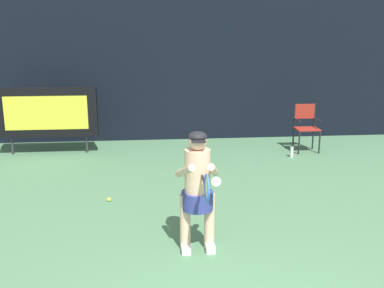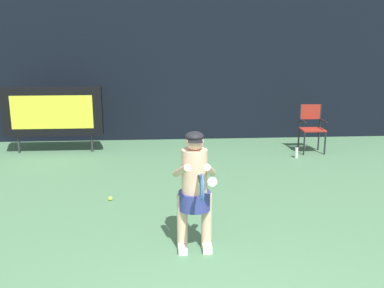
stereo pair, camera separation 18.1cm
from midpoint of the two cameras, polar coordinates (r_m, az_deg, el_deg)
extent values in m
cube|color=black|center=(11.02, -0.88, 9.87)|extent=(18.00, 0.12, 3.60)
cube|color=black|center=(10.20, -17.39, 4.11)|extent=(2.20, 0.20, 1.10)
cube|color=yellow|center=(10.10, -17.52, 4.01)|extent=(1.80, 0.01, 0.75)
cylinder|color=#2D2D33|center=(10.57, -21.45, -0.06)|extent=(0.05, 0.05, 0.40)
cylinder|color=#2D2D33|center=(10.19, -12.57, 0.09)|extent=(0.05, 0.05, 0.40)
cylinder|color=black|center=(10.00, 15.08, 0.04)|extent=(0.04, 0.04, 0.52)
cylinder|color=black|center=(10.17, 17.63, 0.09)|extent=(0.04, 0.04, 0.52)
cylinder|color=black|center=(10.38, 14.37, 0.58)|extent=(0.04, 0.04, 0.52)
cylinder|color=black|center=(10.54, 16.84, 0.61)|extent=(0.04, 0.04, 0.52)
cube|color=maroon|center=(10.21, 16.08, 1.84)|extent=(0.52, 0.44, 0.03)
cylinder|color=black|center=(10.27, 14.55, 3.51)|extent=(0.04, 0.04, 0.56)
cylinder|color=black|center=(10.43, 17.04, 3.50)|extent=(0.04, 0.04, 0.56)
cube|color=maroon|center=(10.33, 15.84, 4.11)|extent=(0.48, 0.02, 0.34)
cylinder|color=black|center=(10.09, 14.88, 2.97)|extent=(0.04, 0.44, 0.04)
cylinder|color=black|center=(10.26, 17.42, 2.96)|extent=(0.04, 0.44, 0.04)
cylinder|color=silver|center=(9.74, 14.14, -1.11)|extent=(0.07, 0.07, 0.24)
cylinder|color=black|center=(9.71, 14.18, -0.36)|extent=(0.03, 0.03, 0.03)
cube|color=white|center=(5.49, -0.27, -13.46)|extent=(0.11, 0.26, 0.09)
cube|color=white|center=(5.51, 2.93, -13.35)|extent=(0.11, 0.26, 0.09)
cylinder|color=#DBB293|center=(5.40, -0.31, -10.26)|extent=(0.13, 0.13, 0.72)
cylinder|color=#DBB293|center=(5.42, 2.90, -10.16)|extent=(0.13, 0.13, 0.72)
cylinder|color=navy|center=(5.30, 1.32, -7.43)|extent=(0.39, 0.39, 0.22)
cylinder|color=#DBB293|center=(5.18, 1.34, -3.75)|extent=(0.31, 0.31, 0.56)
sphere|color=#DBB293|center=(5.08, 1.36, 0.33)|extent=(0.22, 0.22, 0.22)
ellipsoid|color=black|center=(5.06, 1.37, 1.00)|extent=(0.22, 0.22, 0.12)
cube|color=black|center=(4.98, 1.47, 0.37)|extent=(0.17, 0.12, 0.02)
cylinder|color=#DBB293|center=(4.99, -0.37, -3.55)|extent=(0.21, 0.51, 0.29)
cylinder|color=#DBB293|center=(5.02, 3.40, -3.47)|extent=(0.21, 0.51, 0.29)
cylinder|color=white|center=(4.94, 3.79, -5.02)|extent=(0.13, 0.11, 0.12)
cylinder|color=black|center=(4.94, 2.06, -4.64)|extent=(0.03, 0.28, 0.03)
torus|color=#3466BB|center=(4.65, 2.46, -5.83)|extent=(0.02, 0.31, 0.31)
ellipsoid|color=silver|center=(4.65, 2.46, -5.83)|extent=(0.01, 0.26, 0.26)
sphere|color=#CCDB3D|center=(7.15, -10.02, -7.10)|extent=(0.07, 0.07, 0.07)
camera|label=1|loc=(0.09, -89.31, 0.17)|focal=40.43mm
camera|label=2|loc=(0.09, 90.69, -0.17)|focal=40.43mm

